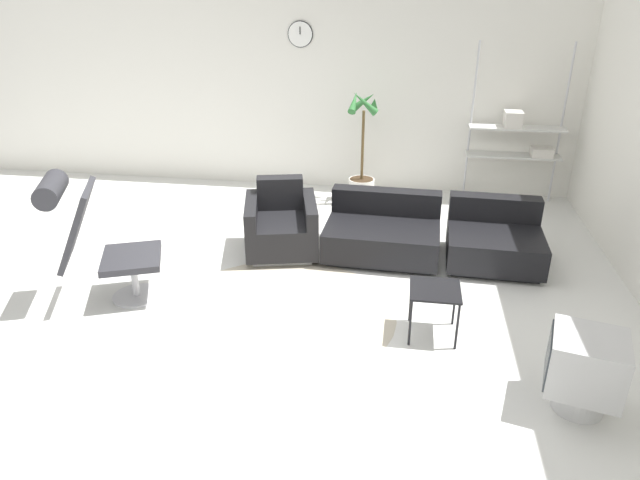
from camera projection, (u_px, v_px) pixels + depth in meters
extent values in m
plane|color=silver|center=(304.00, 293.00, 5.34)|extent=(12.00, 12.00, 0.00)
cube|color=silver|center=(345.00, 85.00, 7.53)|extent=(12.00, 0.06, 2.80)
cylinder|color=black|center=(300.00, 34.00, 7.31)|extent=(0.33, 0.01, 0.33)
cylinder|color=white|center=(300.00, 34.00, 7.31)|extent=(0.31, 0.02, 0.31)
cube|color=black|center=(300.00, 30.00, 7.28)|extent=(0.01, 0.01, 0.09)
cylinder|color=#BCB29E|center=(279.00, 313.00, 5.02)|extent=(2.05, 2.05, 0.01)
cylinder|color=#BCBCC1|center=(137.00, 296.00, 5.28)|extent=(0.57, 0.57, 0.02)
cylinder|color=#BCBCC1|center=(135.00, 279.00, 5.20)|extent=(0.06, 0.06, 0.34)
cube|color=#2D2D33|center=(132.00, 258.00, 5.12)|extent=(0.68, 0.72, 0.06)
cube|color=#2D2D33|center=(77.00, 225.00, 4.88)|extent=(0.53, 0.66, 0.69)
cylinder|color=#2D2D33|center=(51.00, 189.00, 4.72)|extent=(0.37, 0.55, 0.20)
cube|color=silver|center=(282.00, 249.00, 6.13)|extent=(0.74, 0.78, 0.06)
cube|color=black|center=(281.00, 233.00, 6.05)|extent=(0.67, 0.90, 0.33)
cube|color=black|center=(280.00, 193.00, 6.19)|extent=(0.52, 0.29, 0.35)
cube|color=black|center=(310.00, 224.00, 6.03)|extent=(0.30, 0.81, 0.52)
cube|color=black|center=(252.00, 225.00, 5.99)|extent=(0.30, 0.81, 0.52)
cube|color=black|center=(381.00, 253.00, 6.07)|extent=(1.08, 0.79, 0.05)
cube|color=black|center=(382.00, 237.00, 6.00)|extent=(1.21, 0.93, 0.31)
cube|color=black|center=(386.00, 201.00, 6.18)|extent=(1.18, 0.25, 0.26)
cube|color=black|center=(492.00, 261.00, 5.89)|extent=(0.87, 0.79, 0.05)
cube|color=black|center=(494.00, 245.00, 5.82)|extent=(0.97, 0.92, 0.31)
cube|color=black|center=(495.00, 208.00, 6.01)|extent=(0.95, 0.24, 0.26)
cube|color=black|center=(435.00, 290.00, 4.55)|extent=(0.40, 0.40, 0.02)
cylinder|color=black|center=(410.00, 323.00, 4.50)|extent=(0.02, 0.02, 0.41)
cylinder|color=black|center=(457.00, 327.00, 4.45)|extent=(0.02, 0.02, 0.41)
cylinder|color=black|center=(411.00, 300.00, 4.83)|extent=(0.02, 0.02, 0.41)
cylinder|color=black|center=(454.00, 303.00, 4.78)|extent=(0.02, 0.02, 0.41)
cylinder|color=#B7B7B7|center=(579.00, 397.00, 3.88)|extent=(0.34, 0.34, 0.18)
cube|color=#B7B7B7|center=(587.00, 363.00, 3.76)|extent=(0.56, 0.55, 0.39)
cube|color=#282D33|center=(548.00, 355.00, 3.84)|extent=(0.11, 0.39, 0.33)
cylinder|color=silver|center=(361.00, 189.00, 7.54)|extent=(0.34, 0.34, 0.29)
cylinder|color=#382819|center=(362.00, 180.00, 7.48)|extent=(0.31, 0.31, 0.02)
cylinder|color=brown|center=(363.00, 146.00, 7.29)|extent=(0.04, 0.04, 0.90)
cone|color=#2D6B33|center=(374.00, 104.00, 7.06)|extent=(0.13, 0.32, 0.26)
cone|color=#2D6B33|center=(364.00, 101.00, 7.18)|extent=(0.32, 0.13, 0.27)
cone|color=#2D6B33|center=(354.00, 102.00, 7.09)|extent=(0.14, 0.32, 0.28)
cone|color=#2D6B33|center=(365.00, 103.00, 6.93)|extent=(0.35, 0.15, 0.32)
cylinder|color=#BCBCC1|center=(471.00, 123.00, 7.30)|extent=(0.03, 0.03, 2.01)
cylinder|color=#BCBCC1|center=(561.00, 126.00, 7.14)|extent=(0.03, 0.03, 2.01)
cube|color=silver|center=(513.00, 155.00, 7.27)|extent=(1.17, 0.28, 0.02)
cube|color=silver|center=(517.00, 128.00, 7.12)|extent=(1.17, 0.28, 0.02)
cube|color=beige|center=(541.00, 152.00, 7.18)|extent=(0.26, 0.24, 0.11)
cube|color=silver|center=(513.00, 119.00, 7.07)|extent=(0.22, 0.24, 0.19)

